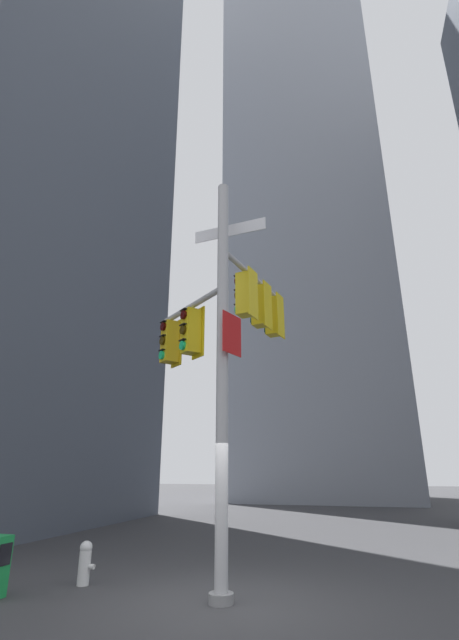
{
  "coord_description": "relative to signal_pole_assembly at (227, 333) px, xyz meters",
  "views": [
    {
      "loc": [
        2.35,
        -7.77,
        2.04
      ],
      "look_at": [
        0.14,
        -0.01,
        4.83
      ],
      "focal_mm": 24.46,
      "sensor_mm": 36.0,
      "label": 1
    }
  ],
  "objects": [
    {
      "name": "signal_pole_assembly",
      "position": [
        0.0,
        0.0,
        0.0
      ],
      "size": [
        2.87,
        3.39,
        7.96
      ],
      "color": "#B2B2B5",
      "rests_on": "ground"
    },
    {
      "name": "building_tower_left",
      "position": [
        -14.1,
        5.64,
        15.89
      ],
      "size": [
        13.89,
        13.89,
        41.58
      ],
      "primitive_type": "cube",
      "color": "#4C5460",
      "rests_on": "ground"
    },
    {
      "name": "building_mid_block",
      "position": [
        -0.06,
        26.63,
        18.93
      ],
      "size": [
        12.58,
        12.58,
        47.64
      ],
      "primitive_type": "cube",
      "color": "#9399A3",
      "rests_on": "ground"
    },
    {
      "name": "fire_hydrant",
      "position": [
        -2.65,
        -0.53,
        -4.5
      ],
      "size": [
        0.33,
        0.23,
        0.76
      ],
      "color": "silver",
      "rests_on": "ground"
    },
    {
      "name": "ground",
      "position": [
        0.19,
        -0.97,
        -4.89
      ],
      "size": [
        120.0,
        120.0,
        0.0
      ],
      "primitive_type": "plane",
      "color": "#38383A"
    }
  ]
}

